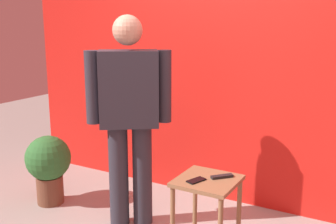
# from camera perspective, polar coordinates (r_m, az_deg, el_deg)

# --- Properties ---
(back_wall_red) EXTENTS (4.72, 0.12, 2.98)m
(back_wall_red) POSITION_cam_1_polar(r_m,az_deg,el_deg) (3.99, 8.30, 8.38)
(back_wall_red) COLOR red
(back_wall_red) RESTS_ON ground_plane
(standing_person) EXTENTS (0.66, 0.51, 1.83)m
(standing_person) POSITION_cam_1_polar(r_m,az_deg,el_deg) (3.47, -5.43, 0.01)
(standing_person) COLOR #2D2D38
(standing_person) RESTS_ON ground_plane
(side_table) EXTENTS (0.44, 0.44, 0.63)m
(side_table) POSITION_cam_1_polar(r_m,az_deg,el_deg) (3.12, 5.46, -11.46)
(side_table) COLOR olive
(side_table) RESTS_ON ground_plane
(cell_phone) EXTENTS (0.11, 0.16, 0.01)m
(cell_phone) POSITION_cam_1_polar(r_m,az_deg,el_deg) (3.03, 3.96, -9.49)
(cell_phone) COLOR black
(cell_phone) RESTS_ON side_table
(tv_remote) EXTENTS (0.15, 0.16, 0.02)m
(tv_remote) POSITION_cam_1_polar(r_m,az_deg,el_deg) (3.10, 7.53, -8.90)
(tv_remote) COLOR black
(tv_remote) RESTS_ON side_table
(potted_plant) EXTENTS (0.44, 0.44, 0.69)m
(potted_plant) POSITION_cam_1_polar(r_m,az_deg,el_deg) (4.19, -16.34, -6.95)
(potted_plant) COLOR brown
(potted_plant) RESTS_ON ground_plane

